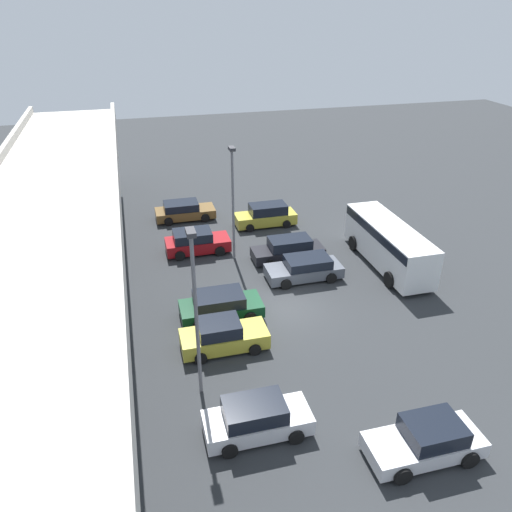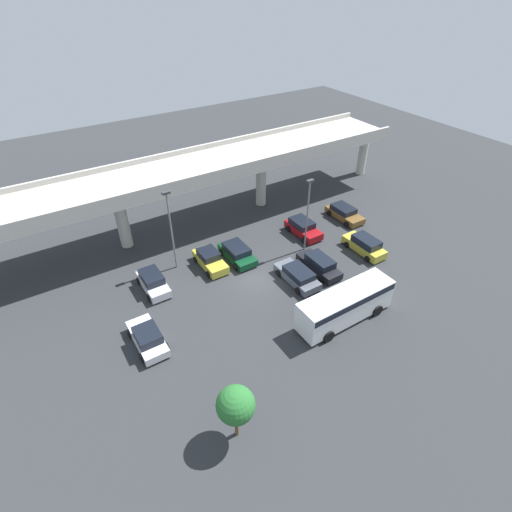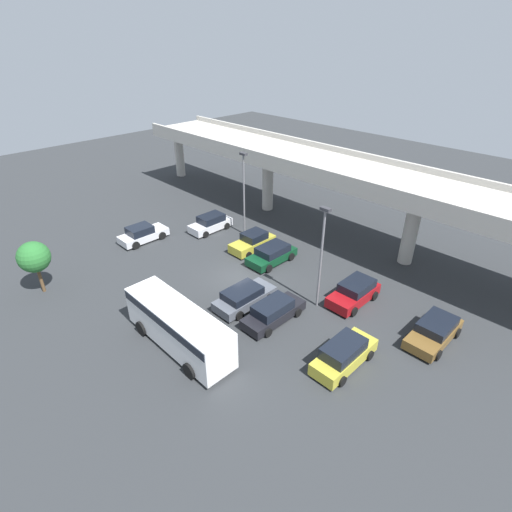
# 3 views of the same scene
# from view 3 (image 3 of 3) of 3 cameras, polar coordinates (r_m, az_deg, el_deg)

# --- Properties ---
(ground_plane) EXTENTS (104.50, 104.50, 0.00)m
(ground_plane) POSITION_cam_3_polar(r_m,az_deg,el_deg) (32.00, -2.57, -3.10)
(ground_plane) COLOR #2D3033
(highway_overpass) EXTENTS (49.93, 7.01, 7.35)m
(highway_overpass) POSITION_cam_3_polar(r_m,az_deg,el_deg) (37.57, 10.93, 11.76)
(highway_overpass) COLOR #BCB7AD
(highway_overpass) RESTS_ON ground_plane
(parked_car_0) EXTENTS (2.12, 4.49, 1.54)m
(parked_car_0) POSITION_cam_3_polar(r_m,az_deg,el_deg) (38.64, -15.91, 3.05)
(parked_car_0) COLOR silver
(parked_car_0) RESTS_ON ground_plane
(parked_car_1) EXTENTS (2.03, 4.30, 1.57)m
(parked_car_1) POSITION_cam_3_polar(r_m,az_deg,el_deg) (39.48, -6.50, 4.68)
(parked_car_1) COLOR silver
(parked_car_1) RESTS_ON ground_plane
(parked_car_2) EXTENTS (2.05, 4.32, 1.61)m
(parked_car_2) POSITION_cam_3_polar(r_m,az_deg,el_deg) (35.72, -0.46, 2.04)
(parked_car_2) COLOR gold
(parked_car_2) RESTS_ON ground_plane
(parked_car_3) EXTENTS (2.23, 4.47, 1.47)m
(parked_car_3) POSITION_cam_3_polar(r_m,az_deg,el_deg) (33.80, 2.29, 0.26)
(parked_car_3) COLOR #0C381E
(parked_car_3) RESTS_ON ground_plane
(parked_car_4) EXTENTS (2.19, 4.70, 1.41)m
(parked_car_4) POSITION_cam_3_polar(r_m,az_deg,el_deg) (28.60, -1.70, -5.86)
(parked_car_4) COLOR #515660
(parked_car_4) RESTS_ON ground_plane
(parked_car_5) EXTENTS (2.00, 4.78, 1.51)m
(parked_car_5) POSITION_cam_3_polar(r_m,az_deg,el_deg) (27.19, 2.50, -7.96)
(parked_car_5) COLOR black
(parked_car_5) RESTS_ON ground_plane
(parked_car_6) EXTENTS (2.17, 4.34, 1.59)m
(parked_car_6) POSITION_cam_3_polar(r_m,az_deg,el_deg) (29.77, 13.86, -5.07)
(parked_car_6) COLOR maroon
(parked_car_6) RESTS_ON ground_plane
(parked_car_7) EXTENTS (1.99, 4.61, 1.68)m
(parked_car_7) POSITION_cam_3_polar(r_m,az_deg,el_deg) (24.52, 12.45, -13.54)
(parked_car_7) COLOR gold
(parked_car_7) RESTS_ON ground_plane
(parked_car_8) EXTENTS (2.20, 4.59, 1.42)m
(parked_car_8) POSITION_cam_3_polar(r_m,az_deg,el_deg) (28.05, 24.13, -9.75)
(parked_car_8) COLOR brown
(parked_car_8) RESTS_ON ground_plane
(shuttle_bus) EXTENTS (8.35, 2.61, 2.79)m
(shuttle_bus) POSITION_cam_3_polar(r_m,az_deg,el_deg) (25.09, -11.07, -9.55)
(shuttle_bus) COLOR white
(shuttle_bus) RESTS_ON ground_plane
(lamp_post_near_aisle) EXTENTS (0.70, 0.35, 7.58)m
(lamp_post_near_aisle) POSITION_cam_3_polar(r_m,az_deg,el_deg) (26.87, 9.36, 0.71)
(lamp_post_near_aisle) COLOR slate
(lamp_post_near_aisle) RESTS_ON ground_plane
(lamp_post_mid_lot) EXTENTS (0.70, 0.35, 7.91)m
(lamp_post_mid_lot) POSITION_cam_3_polar(r_m,az_deg,el_deg) (36.96, -1.75, 9.63)
(lamp_post_mid_lot) COLOR slate
(lamp_post_mid_lot) RESTS_ON ground_plane
(tree_front_left) EXTENTS (2.29, 2.29, 4.13)m
(tree_front_left) POSITION_cam_3_polar(r_m,az_deg,el_deg) (32.99, -29.16, -0.15)
(tree_front_left) COLOR brown
(tree_front_left) RESTS_ON ground_plane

